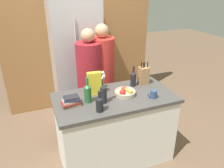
{
  "coord_description": "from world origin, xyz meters",
  "views": [
    {
      "loc": [
        -0.86,
        -2.09,
        2.1
      ],
      "look_at": [
        0.0,
        0.09,
        1.02
      ],
      "focal_mm": 35.0,
      "sensor_mm": 36.0,
      "label": 1
    }
  ],
  "objects": [
    {
      "name": "fruit_bowl",
      "position": [
        0.12,
        -0.01,
        0.93
      ],
      "size": [
        0.25,
        0.25,
        0.1
      ],
      "color": "tan",
      "rests_on": "kitchen_island"
    },
    {
      "name": "cereal_box",
      "position": [
        -0.2,
        0.15,
        1.04
      ],
      "size": [
        0.17,
        0.08,
        0.28
      ],
      "color": "yellow",
      "rests_on": "kitchen_island"
    },
    {
      "name": "person_at_sink",
      "position": [
        -0.12,
        0.64,
        0.88
      ],
      "size": [
        0.35,
        0.35,
        1.58
      ],
      "rotation": [
        0.0,
        0.0,
        -0.46
      ],
      "color": "#383842",
      "rests_on": "ground_plane"
    },
    {
      "name": "refrigerator",
      "position": [
        -0.15,
        1.29,
        1.01
      ],
      "size": [
        0.75,
        0.63,
        2.02
      ],
      "color": "#B7B7BC",
      "rests_on": "ground_plane"
    },
    {
      "name": "book_stack",
      "position": [
        -0.52,
        -0.01,
        0.95
      ],
      "size": [
        0.2,
        0.15,
        0.1
      ],
      "color": "#99844C",
      "rests_on": "kitchen_island"
    },
    {
      "name": "kitchen_island",
      "position": [
        0.0,
        0.0,
        0.45
      ],
      "size": [
        1.42,
        0.74,
        0.9
      ],
      "color": "silver",
      "rests_on": "ground_plane"
    },
    {
      "name": "bottle_vinegar",
      "position": [
        -0.27,
        -0.24,
        0.99
      ],
      "size": [
        0.08,
        0.08,
        0.23
      ],
      "color": "black",
      "rests_on": "kitchen_island"
    },
    {
      "name": "ground_plane",
      "position": [
        0.0,
        0.0,
        0.0
      ],
      "size": [
        14.0,
        14.0,
        0.0
      ],
      "primitive_type": "plane",
      "color": "brown"
    },
    {
      "name": "bottle_wine",
      "position": [
        -0.08,
        0.28,
        0.98
      ],
      "size": [
        0.06,
        0.06,
        0.21
      ],
      "color": "black",
      "rests_on": "kitchen_island"
    },
    {
      "name": "bottle_water",
      "position": [
        -0.33,
        -0.01,
        1.01
      ],
      "size": [
        0.08,
        0.08,
        0.29
      ],
      "color": "#286633",
      "rests_on": "kitchen_island"
    },
    {
      "name": "person_in_blue",
      "position": [
        0.09,
        0.7,
        0.91
      ],
      "size": [
        0.35,
        0.35,
        1.62
      ],
      "rotation": [
        0.0,
        0.0,
        0.43
      ],
      "color": "#383842",
      "rests_on": "ground_plane"
    },
    {
      "name": "back_wall_wood",
      "position": [
        0.0,
        1.65,
        1.3
      ],
      "size": [
        2.62,
        0.12,
        2.6
      ],
      "color": "#9E6B3D",
      "rests_on": "ground_plane"
    },
    {
      "name": "coffee_mug",
      "position": [
        0.4,
        -0.19,
        0.95
      ],
      "size": [
        0.11,
        0.08,
        0.09
      ],
      "color": "#334770",
      "rests_on": "kitchen_island"
    },
    {
      "name": "bottle_oil",
      "position": [
        0.33,
        0.19,
        1.0
      ],
      "size": [
        0.07,
        0.07,
        0.27
      ],
      "color": "black",
      "rests_on": "kitchen_island"
    },
    {
      "name": "flower_vase",
      "position": [
        -0.17,
        -0.09,
        1.02
      ],
      "size": [
        0.08,
        0.08,
        0.38
      ],
      "color": "#232328",
      "rests_on": "kitchen_island"
    },
    {
      "name": "knife_block",
      "position": [
        0.48,
        0.2,
        1.02
      ],
      "size": [
        0.12,
        0.1,
        0.31
      ],
      "color": "#A87A4C",
      "rests_on": "kitchen_island"
    }
  ]
}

